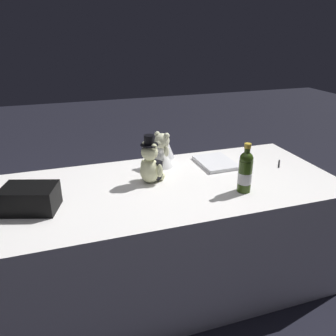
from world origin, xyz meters
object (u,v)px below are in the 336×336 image
at_px(champagne_bottle, 245,171).
at_px(signing_pen, 279,164).
at_px(gift_case_black, 30,198).
at_px(teddy_bear_groom, 151,164).
at_px(teddy_bear_bride, 163,151).
at_px(guestbook, 216,162).

height_order(champagne_bottle, signing_pen, champagne_bottle).
relative_size(champagne_bottle, gift_case_black, 0.93).
distance_m(teddy_bear_groom, signing_pen, 0.87).
xyz_separation_m(teddy_bear_bride, gift_case_black, (0.79, 0.36, -0.04)).
height_order(teddy_bear_groom, gift_case_black, teddy_bear_groom).
distance_m(teddy_bear_bride, gift_case_black, 0.87).
height_order(teddy_bear_groom, signing_pen, teddy_bear_groom).
height_order(teddy_bear_groom, champagne_bottle, teddy_bear_groom).
bearing_deg(signing_pen, teddy_bear_bride, -17.85).
xyz_separation_m(teddy_bear_bride, signing_pen, (-0.72, 0.23, -0.09)).
distance_m(signing_pen, guestbook, 0.41).
height_order(champagne_bottle, guestbook, champagne_bottle).
xyz_separation_m(champagne_bottle, signing_pen, (-0.41, -0.27, -0.11)).
bearing_deg(signing_pen, champagne_bottle, 32.66).
distance_m(teddy_bear_groom, gift_case_black, 0.66).
relative_size(teddy_bear_bride, gift_case_black, 0.76).
bearing_deg(champagne_bottle, guestbook, -93.64).
distance_m(teddy_bear_bride, champagne_bottle, 0.58).
bearing_deg(teddy_bear_groom, champagne_bottle, 148.53).
distance_m(champagne_bottle, signing_pen, 0.51).
bearing_deg(champagne_bottle, signing_pen, -147.34).
height_order(teddy_bear_bride, gift_case_black, teddy_bear_bride).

